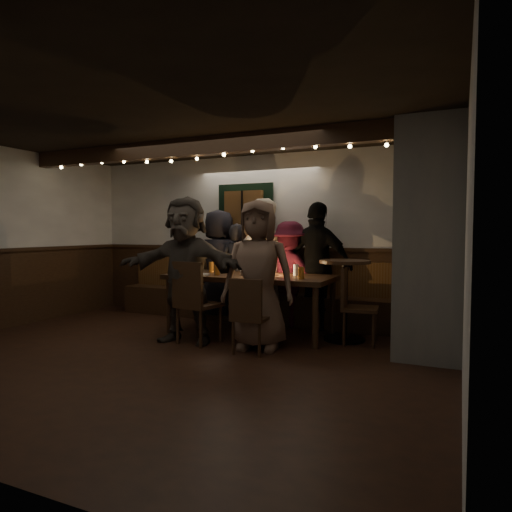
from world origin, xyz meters
The scene contains 13 objects.
room centered at (1.07, 1.42, 1.07)m, with size 6.02×5.01×2.62m.
dining_table centered at (0.36, 1.40, 0.74)m, with size 2.25×0.97×0.98m.
chair_near_left centered at (-0.01, 0.58, 0.58)m, with size 0.54×0.54×1.03m.
chair_near_right centered at (0.79, 0.46, 0.49)m, with size 0.41×0.41×0.86m.
chair_end centered at (1.75, 1.44, 0.54)m, with size 0.48×0.48×0.95m.
high_top centered at (1.62, 1.56, 0.65)m, with size 0.64×0.64×1.03m.
person_a centered at (-0.54, 2.17, 0.87)m, with size 0.85×0.55×1.73m, color black.
person_b centered at (-0.15, 2.05, 0.76)m, with size 0.55×0.36×1.51m, color black.
person_c centered at (0.23, 2.09, 0.94)m, with size 0.91×0.71×1.88m, color beige.
person_d centered at (0.68, 2.10, 0.77)m, with size 0.99×0.57×1.54m, color #3C0D1B.
person_e centered at (1.10, 2.11, 0.91)m, with size 1.06×0.44×1.81m, color black.
person_f centered at (-0.18, 0.66, 0.92)m, with size 1.70×0.54×1.83m, color #3A322C.
person_g centered at (0.78, 0.74, 0.88)m, with size 0.86×0.56×1.77m, color brown.
Camera 1 is at (2.97, -4.16, 1.40)m, focal length 32.00 mm.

